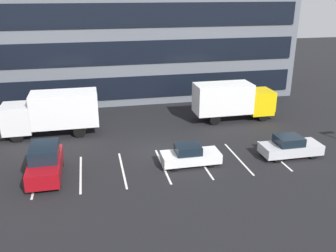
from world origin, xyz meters
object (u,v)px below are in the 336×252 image
at_px(box_truck_yellow, 232,99).
at_px(sedan_silver, 290,147).
at_px(box_truck_white, 53,111).
at_px(suv_maroon, 45,162).
at_px(sedan_white, 190,155).

bearing_deg(box_truck_yellow, sedan_silver, -82.26).
relative_size(box_truck_yellow, sedan_silver, 1.72).
bearing_deg(box_truck_white, box_truck_yellow, 1.51).
height_order(sedan_silver, suv_maroon, suv_maroon).
xyz_separation_m(box_truck_yellow, suv_maroon, (-16.03, -8.07, -0.94)).
xyz_separation_m(box_truck_white, sedan_white, (9.63, -7.94, -1.35)).
xyz_separation_m(box_truck_white, suv_maroon, (-0.03, -7.65, -1.01)).
bearing_deg(box_truck_yellow, sedan_white, -127.28).
bearing_deg(box_truck_white, sedan_white, -39.53).
bearing_deg(box_truck_yellow, box_truck_white, -178.49).
bearing_deg(box_truck_yellow, suv_maroon, -153.28).
distance_m(sedan_silver, suv_maroon, 17.20).
relative_size(box_truck_yellow, sedan_white, 1.85).
height_order(sedan_silver, sedan_white, sedan_silver).
height_order(box_truck_white, sedan_silver, box_truck_white).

